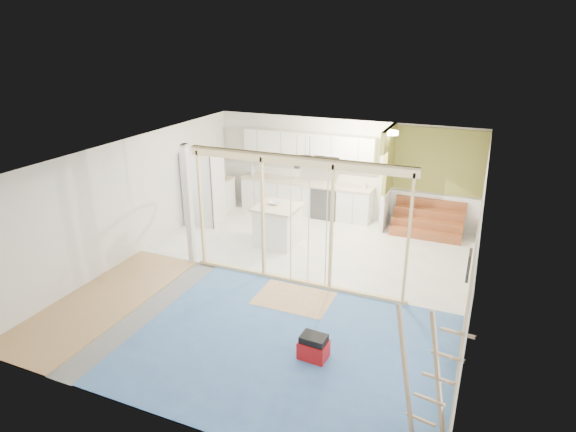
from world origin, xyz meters
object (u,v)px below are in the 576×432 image
at_px(toolbox, 314,348).
at_px(ladder, 426,377).
at_px(island, 278,225).
at_px(fridge, 204,187).

bearing_deg(toolbox, ladder, -24.02).
xyz_separation_m(island, toolbox, (2.21, -3.66, -0.28)).
height_order(island, toolbox, island).
bearing_deg(toolbox, fridge, 140.54).
relative_size(toolbox, ladder, 0.26).
bearing_deg(island, fridge, 168.60).
distance_m(toolbox, ladder, 2.05).
distance_m(fridge, ladder, 8.06).
xyz_separation_m(fridge, island, (2.30, -0.56, -0.48)).
height_order(fridge, ladder, fridge).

